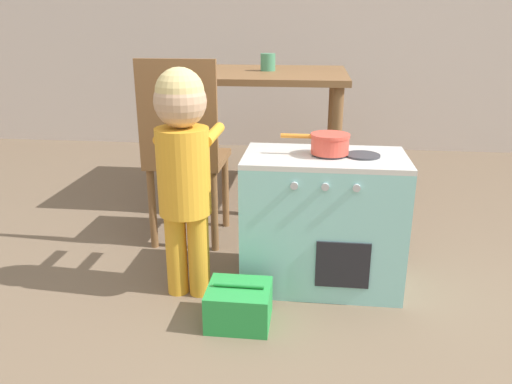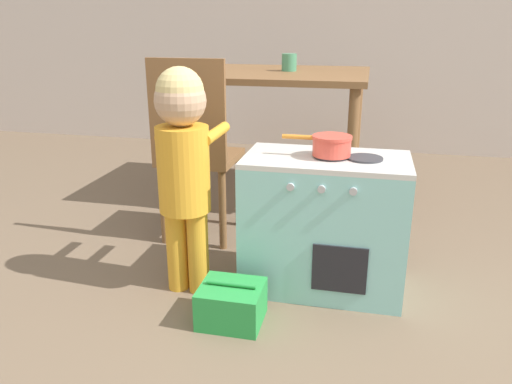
# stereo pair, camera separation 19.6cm
# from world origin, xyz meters

# --- Properties ---
(play_kitchen) EXTENTS (0.64, 0.37, 0.57)m
(play_kitchen) POSITION_xyz_m (-0.01, 0.84, 0.28)
(play_kitchen) COLOR #8CD1CC
(play_kitchen) RESTS_ON ground_plane
(toy_pot) EXTENTS (0.27, 0.15, 0.08)m
(toy_pot) POSITION_xyz_m (0.00, 0.84, 0.61)
(toy_pot) COLOR #E04C3D
(toy_pot) RESTS_ON play_kitchen
(child_figure) EXTENTS (0.23, 0.36, 0.90)m
(child_figure) POSITION_xyz_m (-0.54, 0.69, 0.58)
(child_figure) COLOR gold
(child_figure) RESTS_ON ground_plane
(toy_basket) EXTENTS (0.23, 0.20, 0.16)m
(toy_basket) POSITION_xyz_m (-0.31, 0.49, 0.07)
(toy_basket) COLOR green
(toy_basket) RESTS_ON ground_plane
(dining_table) EXTENTS (1.07, 0.91, 0.77)m
(dining_table) POSITION_xyz_m (-0.41, 1.93, 0.67)
(dining_table) COLOR brown
(dining_table) RESTS_ON ground_plane
(dining_chair_near) EXTENTS (0.36, 0.36, 0.90)m
(dining_chair_near) POSITION_xyz_m (-0.67, 1.17, 0.47)
(dining_chair_near) COLOR brown
(dining_chair_near) RESTS_ON ground_plane
(cup_on_table) EXTENTS (0.09, 0.09, 0.10)m
(cup_on_table) POSITION_xyz_m (-0.35, 1.96, 0.82)
(cup_on_table) COLOR #478E66
(cup_on_table) RESTS_ON dining_table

